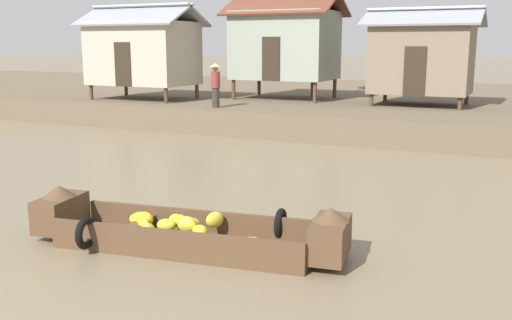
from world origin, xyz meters
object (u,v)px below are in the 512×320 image
at_px(banana_boat, 184,231).
at_px(vendor_person, 216,83).
at_px(stilt_house_left, 143,52).
at_px(stilt_house_mid_right, 422,57).
at_px(stilt_house_mid_left, 285,44).

distance_m(banana_boat, vendor_person, 12.95).
bearing_deg(banana_boat, stilt_house_left, 128.29).
xyz_separation_m(stilt_house_mid_right, vendor_person, (-6.81, -4.15, -0.96)).
height_order(stilt_house_mid_left, vendor_person, stilt_house_mid_left).
height_order(stilt_house_left, stilt_house_mid_left, stilt_house_mid_left).
xyz_separation_m(banana_boat, vendor_person, (-5.85, 11.44, 1.55)).
height_order(banana_boat, vendor_person, vendor_person).
bearing_deg(stilt_house_mid_right, banana_boat, -93.50).
bearing_deg(stilt_house_mid_right, stilt_house_mid_left, 176.31).
relative_size(stilt_house_mid_left, stilt_house_mid_right, 1.11).
distance_m(stilt_house_mid_left, vendor_person, 4.84).
bearing_deg(stilt_house_mid_right, vendor_person, -148.62).
bearing_deg(stilt_house_left, banana_boat, -51.71).
relative_size(stilt_house_mid_left, vendor_person, 2.91).
xyz_separation_m(stilt_house_mid_left, stilt_house_mid_right, (5.88, -0.38, -0.49)).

